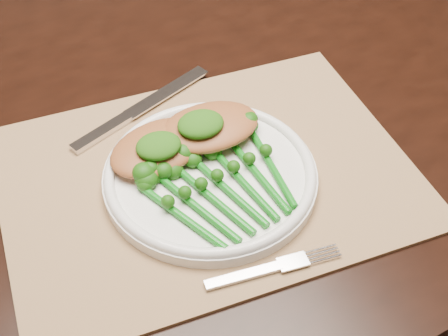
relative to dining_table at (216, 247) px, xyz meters
name	(u,v)px	position (x,y,z in m)	size (l,w,h in m)	color
floor	(251,331)	(0.09, 0.01, -0.38)	(4.00, 4.00, 0.00)	brown
dining_table	(216,247)	(0.00, 0.00, 0.00)	(1.71, 1.11, 0.75)	black
placemat	(207,176)	(-0.07, -0.16, 0.38)	(0.49, 0.36, 0.00)	#9B764F
dinner_plate	(210,175)	(-0.07, -0.17, 0.39)	(0.26, 0.26, 0.02)	white
knife	(130,115)	(-0.13, -0.02, 0.38)	(0.22, 0.11, 0.01)	silver
fork	(282,265)	(-0.04, -0.32, 0.38)	(0.15, 0.03, 0.00)	silver
chicken_fillet_left	(158,147)	(-0.12, -0.12, 0.41)	(0.13, 0.09, 0.03)	#A85F30
chicken_fillet_right	(210,127)	(-0.05, -0.11, 0.41)	(0.13, 0.09, 0.03)	#A85F30
pesto_dollop_left	(158,146)	(-0.12, -0.13, 0.42)	(0.05, 0.05, 0.02)	#174509
pesto_dollop_right	(201,124)	(-0.06, -0.12, 0.43)	(0.06, 0.05, 0.02)	#174509
broccolini_bundle	(228,191)	(-0.06, -0.21, 0.40)	(0.19, 0.20, 0.04)	#0D6711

